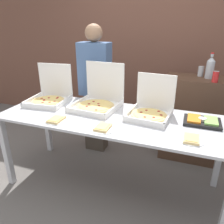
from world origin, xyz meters
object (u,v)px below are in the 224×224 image
(pizza_box_far_left, at_px, (151,109))
(pizza_box_near_left, at_px, (50,96))
(paper_plate_front_center, at_px, (56,120))
(soda_can_silver, at_px, (201,71))
(paper_plate_front_left, at_px, (103,128))
(soda_can_colored, at_px, (215,77))
(person_guest_plaid, at_px, (95,89))
(pizza_box_far_right, at_px, (98,100))
(paper_plate_front_right, at_px, (191,139))
(soda_bottle, at_px, (210,67))
(veggie_tray, at_px, (202,121))

(pizza_box_far_left, distance_m, pizza_box_near_left, 1.20)
(paper_plate_front_center, height_order, soda_can_silver, soda_can_silver)
(paper_plate_front_left, relative_size, soda_can_colored, 1.89)
(person_guest_plaid, bearing_deg, pizza_box_far_right, 117.15)
(paper_plate_front_right, xyz_separation_m, soda_bottle, (0.13, 1.17, 0.38))
(soda_can_silver, distance_m, soda_can_colored, 0.30)
(paper_plate_front_right, height_order, paper_plate_front_left, same)
(pizza_box_near_left, distance_m, soda_can_silver, 1.87)
(paper_plate_front_left, bearing_deg, person_guest_plaid, 117.58)
(person_guest_plaid, bearing_deg, pizza_box_far_left, 147.85)
(pizza_box_near_left, xyz_separation_m, soda_can_silver, (1.65, 0.85, 0.24))
(paper_plate_front_right, bearing_deg, veggie_tray, 77.27)
(pizza_box_far_right, relative_size, veggie_tray, 1.58)
(pizza_box_far_left, height_order, soda_can_silver, pizza_box_far_left)
(paper_plate_front_center, relative_size, veggie_tray, 0.62)
(veggie_tray, bearing_deg, pizza_box_near_left, 179.17)
(pizza_box_far_left, xyz_separation_m, soda_can_silver, (0.45, 0.87, 0.25))
(pizza_box_near_left, distance_m, paper_plate_front_left, 0.97)
(pizza_box_near_left, xyz_separation_m, paper_plate_front_left, (0.86, -0.45, -0.06))
(soda_bottle, xyz_separation_m, soda_can_silver, (-0.09, 0.08, -0.07))
(veggie_tray, bearing_deg, soda_can_colored, 80.22)
(pizza_box_near_left, distance_m, paper_plate_front_right, 1.66)
(paper_plate_front_center, bearing_deg, person_guest_plaid, 90.89)
(paper_plate_front_center, bearing_deg, soda_bottle, 41.61)
(pizza_box_far_left, distance_m, soda_can_colored, 0.88)
(soda_bottle, bearing_deg, paper_plate_front_center, -138.39)
(pizza_box_far_left, distance_m, person_guest_plaid, 1.00)
(pizza_box_far_left, bearing_deg, soda_can_colored, 50.98)
(paper_plate_front_right, xyz_separation_m, paper_plate_front_center, (-1.23, -0.05, 0.00))
(pizza_box_far_right, height_order, soda_bottle, soda_bottle)
(pizza_box_near_left, distance_m, pizza_box_far_right, 0.60)
(paper_plate_front_right, distance_m, person_guest_plaid, 1.55)
(pizza_box_near_left, relative_size, paper_plate_front_left, 2.07)
(pizza_box_far_right, height_order, person_guest_plaid, person_guest_plaid)
(paper_plate_front_left, relative_size, soda_bottle, 0.78)
(pizza_box_far_left, xyz_separation_m, pizza_box_far_right, (-0.60, 0.06, 0.01))
(pizza_box_near_left, relative_size, paper_plate_front_center, 2.34)
(pizza_box_far_left, distance_m, soda_can_silver, 1.01)
(veggie_tray, bearing_deg, person_guest_plaid, 158.14)
(paper_plate_front_right, distance_m, paper_plate_front_left, 0.75)
(paper_plate_front_left, distance_m, soda_can_silver, 1.55)
(pizza_box_far_right, xyz_separation_m, soda_can_silver, (1.05, 0.81, 0.24))
(pizza_box_far_left, relative_size, pizza_box_far_right, 0.87)
(pizza_box_far_left, bearing_deg, soda_can_silver, 68.41)
(pizza_box_far_right, distance_m, person_guest_plaid, 0.53)
(paper_plate_front_center, bearing_deg, pizza_box_near_left, 129.93)
(paper_plate_front_center, relative_size, person_guest_plaid, 0.12)
(pizza_box_far_right, distance_m, soda_can_colored, 1.34)
(pizza_box_far_left, relative_size, soda_can_silver, 3.66)
(veggie_tray, bearing_deg, paper_plate_front_center, -162.19)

